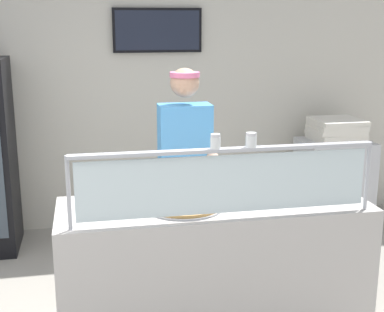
{
  "coord_description": "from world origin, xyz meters",
  "views": [
    {
      "loc": [
        0.21,
        -2.83,
        2.07
      ],
      "look_at": [
        0.85,
        0.37,
        1.26
      ],
      "focal_mm": 50.55,
      "sensor_mm": 36.0,
      "label": 1
    }
  ],
  "objects": [
    {
      "name": "pizza_box_stack",
      "position": [
        2.7,
        2.15,
        1.01
      ],
      "size": [
        0.5,
        0.5,
        0.22
      ],
      "color": "silver",
      "rests_on": "prep_shelf"
    },
    {
      "name": "pizza_server",
      "position": [
        0.8,
        0.29,
        0.99
      ],
      "size": [
        0.08,
        0.28,
        0.01
      ],
      "primitive_type": "cube",
      "rotation": [
        0.0,
        0.0,
        0.0
      ],
      "color": "#ADAFB7",
      "rests_on": "pizza_tray"
    },
    {
      "name": "ground_plane",
      "position": [
        0.99,
        1.0,
        0.0
      ],
      "size": [
        12.0,
        12.0,
        0.0
      ],
      "primitive_type": "plane",
      "color": "gray",
      "rests_on": "ground"
    },
    {
      "name": "worker_figure",
      "position": [
        0.92,
        0.95,
        1.01
      ],
      "size": [
        0.41,
        0.5,
        1.76
      ],
      "color": "#23232D",
      "rests_on": "ground"
    },
    {
      "name": "serving_counter",
      "position": [
        0.99,
        0.34,
        0.47
      ],
      "size": [
        1.98,
        0.68,
        0.95
      ],
      "primitive_type": "cube",
      "color": "#BCB7B2",
      "rests_on": "ground"
    },
    {
      "name": "parmesan_shaker",
      "position": [
        0.92,
        0.06,
        1.41
      ],
      "size": [
        0.06,
        0.06,
        0.09
      ],
      "color": "white",
      "rests_on": "sneeze_guard"
    },
    {
      "name": "sneeze_guard",
      "position": [
        0.99,
        0.06,
        1.22
      ],
      "size": [
        1.8,
        0.06,
        0.43
      ],
      "color": "#B2B5BC",
      "rests_on": "serving_counter"
    },
    {
      "name": "pizza_tray",
      "position": [
        0.79,
        0.31,
        0.97
      ],
      "size": [
        0.5,
        0.5,
        0.04
      ],
      "color": "#9EA0A8",
      "rests_on": "serving_counter"
    },
    {
      "name": "shop_rear_unit",
      "position": [
        0.99,
        2.64,
        1.36
      ],
      "size": [
        6.38,
        0.13,
        2.7
      ],
      "color": "beige",
      "rests_on": "ground"
    },
    {
      "name": "prep_shelf",
      "position": [
        2.71,
        2.15,
        0.45
      ],
      "size": [
        0.7,
        0.55,
        0.9
      ],
      "primitive_type": "cube",
      "color": "#B7BABF",
      "rests_on": "ground"
    },
    {
      "name": "pepper_flake_shaker",
      "position": [
        1.14,
        0.06,
        1.41
      ],
      "size": [
        0.06,
        0.06,
        0.08
      ],
      "color": "white",
      "rests_on": "sneeze_guard"
    }
  ]
}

